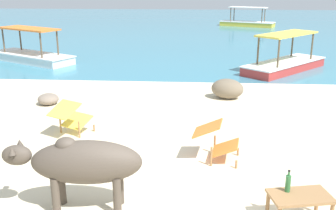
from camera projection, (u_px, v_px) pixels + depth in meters
The scene contains 12 objects.
sand_beach at pixel (179, 208), 5.43m from camera, with size 18.00×14.00×0.04m, color beige.
water_surface at pixel (194, 28), 26.39m from camera, with size 60.00×36.00×0.03m, color teal.
cow at pixel (83, 163), 5.17m from camera, with size 1.84×0.64×1.04m.
low_bench_table at pixel (300, 199), 4.98m from camera, with size 0.83×0.59×0.39m.
bottle at pixel (288, 183), 5.01m from camera, with size 0.07×0.07×0.30m.
deck_chair_near at pixel (216, 139), 6.73m from camera, with size 0.84×0.64×0.68m.
deck_chair_far at pixel (71, 116), 7.87m from camera, with size 0.83×0.93×0.68m.
shore_rock_large at pixel (227, 89), 10.36m from camera, with size 0.83×0.61×0.52m, color #756651.
shore_rock_medium at pixel (48, 99), 9.88m from camera, with size 0.53×0.51×0.28m, color gray.
boat_red at pixel (285, 63), 13.71m from camera, with size 3.34×3.48×1.29m.
boat_white at pixel (31, 55), 15.23m from camera, with size 3.77×2.79×1.29m.
boat_yellow at pixel (247, 22), 27.26m from camera, with size 3.83×2.47×1.29m.
Camera 1 is at (0.19, -4.77, 2.98)m, focal length 42.51 mm.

